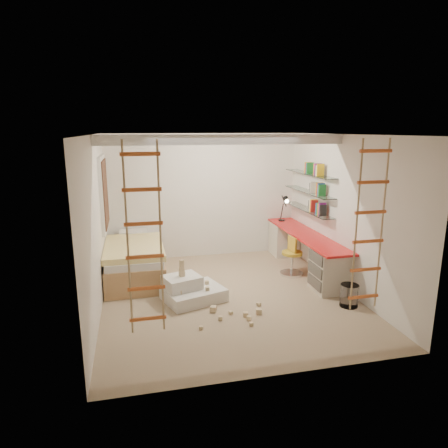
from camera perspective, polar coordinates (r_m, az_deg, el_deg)
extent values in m
plane|color=#93805E|center=(6.69, 0.58, -10.22)|extent=(4.50, 4.50, 0.00)
cube|color=white|center=(6.42, 0.00, 11.98)|extent=(4.00, 0.18, 0.16)
cube|color=white|center=(7.56, -16.87, 4.23)|extent=(0.06, 1.15, 1.35)
cube|color=#4C2D1E|center=(7.56, -16.57, 4.24)|extent=(0.02, 1.00, 1.20)
cylinder|color=white|center=(6.55, 17.45, -9.71)|extent=(0.28, 0.28, 0.35)
cube|color=red|center=(7.74, 11.62, -1.49)|extent=(0.55, 2.80, 0.04)
cube|color=beige|center=(8.81, 8.57, -2.07)|extent=(0.52, 0.55, 0.71)
cube|color=beige|center=(6.99, 14.86, -6.49)|extent=(0.52, 0.55, 0.71)
cube|color=#4C4742|center=(6.79, 12.96, -4.70)|extent=(0.02, 0.50, 0.18)
cube|color=#4C4742|center=(6.86, 12.87, -6.45)|extent=(0.02, 0.50, 0.18)
cube|color=#4C4742|center=(6.94, 12.77, -8.16)|extent=(0.02, 0.50, 0.18)
cube|color=white|center=(7.97, 11.86, 2.04)|extent=(0.25, 1.80, 0.01)
cube|color=white|center=(7.91, 11.98, 4.52)|extent=(0.25, 1.80, 0.01)
cube|color=white|center=(7.87, 12.10, 7.04)|extent=(0.25, 1.80, 0.01)
cube|color=#AD7F51|center=(7.60, -12.62, -5.80)|extent=(1.00, 2.00, 0.45)
cube|color=white|center=(7.51, -12.73, -3.74)|extent=(0.95, 1.95, 0.12)
cube|color=yellow|center=(7.33, -12.76, -3.26)|extent=(1.02, 1.60, 0.10)
cube|color=white|center=(8.25, -12.82, -1.35)|extent=(0.55, 0.35, 0.12)
cylinder|color=black|center=(8.74, 8.23, 0.55)|extent=(0.14, 0.14, 0.02)
cylinder|color=black|center=(8.70, 8.27, 1.77)|extent=(0.02, 0.15, 0.36)
cylinder|color=black|center=(8.56, 8.57, 3.28)|extent=(0.02, 0.27, 0.20)
cone|color=black|center=(8.44, 8.88, 3.47)|extent=(0.12, 0.14, 0.15)
cylinder|color=#FFEABF|center=(8.41, 8.97, 3.23)|extent=(0.08, 0.04, 0.08)
cylinder|color=#B19222|center=(7.58, 9.72, -4.13)|extent=(0.42, 0.42, 0.05)
cube|color=gold|center=(7.54, 9.72, -2.85)|extent=(0.07, 0.29, 0.27)
cylinder|color=silver|center=(7.64, 9.66, -5.48)|extent=(0.05, 0.05, 0.38)
cylinder|color=silver|center=(7.71, 9.60, -6.97)|extent=(0.48, 0.48, 0.05)
cube|color=silver|center=(6.52, -4.37, -9.94)|extent=(1.07, 0.94, 0.20)
cube|color=silver|center=(6.47, -6.01, -8.25)|extent=(0.66, 0.60, 0.20)
cube|color=#CCB284|center=(6.42, -6.04, -7.09)|extent=(0.10, 0.10, 0.08)
cube|color=#CCB284|center=(6.39, -6.05, -6.46)|extent=(0.09, 0.09, 0.07)
cube|color=#CCB284|center=(6.36, -6.07, -5.66)|extent=(0.08, 0.08, 0.12)
cube|color=#CCB284|center=(6.37, -2.39, -9.22)|extent=(0.06, 0.06, 0.06)
cube|color=#CCB284|center=(6.62, -2.47, -8.34)|extent=(0.06, 0.06, 0.06)
cube|color=#CCB284|center=(6.28, -6.34, -9.63)|extent=(0.06, 0.06, 0.06)
cube|color=#CCB284|center=(5.75, 3.89, -13.99)|extent=(0.07, 0.07, 0.07)
cube|color=#CCB284|center=(6.14, -1.53, -12.13)|extent=(0.07, 0.07, 0.07)
cube|color=#CCB284|center=(5.89, -0.51, -13.25)|extent=(0.07, 0.07, 0.07)
cube|color=#CCB284|center=(6.06, 0.97, -12.47)|extent=(0.07, 0.07, 0.07)
cube|color=#CCB284|center=(6.34, 4.99, -11.29)|extent=(0.07, 0.07, 0.07)
cube|color=#CCB284|center=(5.90, 3.60, -13.24)|extent=(0.07, 0.07, 0.07)
cube|color=#CCB284|center=(6.10, 4.99, -12.36)|extent=(0.07, 0.07, 0.07)
cube|color=#CCB284|center=(5.65, -3.30, -14.50)|extent=(0.07, 0.07, 0.07)
cube|color=#CCB284|center=(5.99, 3.10, -12.79)|extent=(0.07, 0.07, 0.07)
cube|color=#262626|center=(7.95, 11.90, 2.86)|extent=(0.14, 0.64, 0.22)
cube|color=#8C1E7F|center=(7.89, 12.02, 5.35)|extent=(0.14, 0.46, 0.22)
cube|color=orange|center=(7.86, 12.14, 7.88)|extent=(0.14, 0.64, 0.22)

